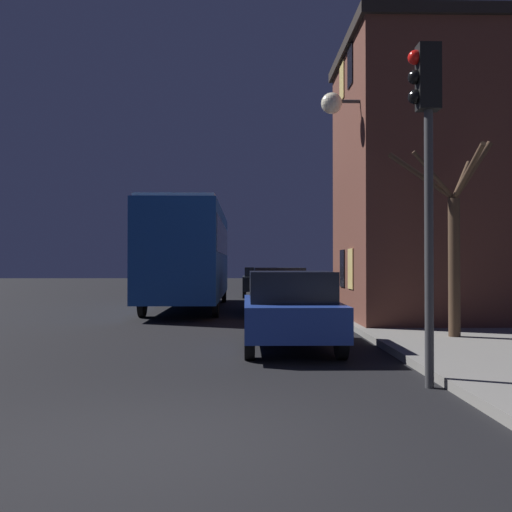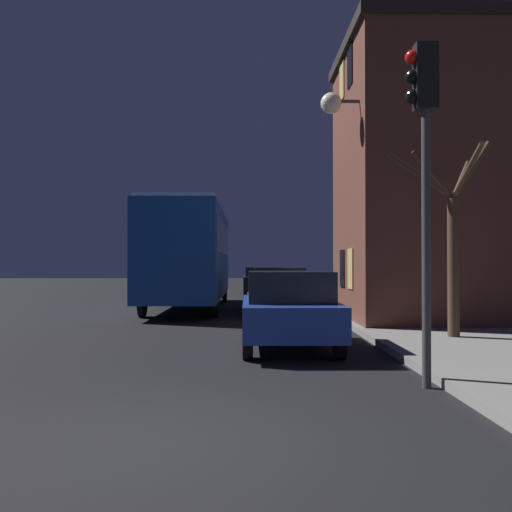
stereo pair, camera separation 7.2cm
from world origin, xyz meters
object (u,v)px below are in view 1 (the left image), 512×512
at_px(car_mid_lane, 278,289).
at_px(car_far_lane, 260,281).
at_px(streetlamp, 347,148).
at_px(bare_tree, 453,238).
at_px(car_near_lane, 290,308).
at_px(traffic_light, 426,142).
at_px(bus, 190,249).

bearing_deg(car_mid_lane, car_far_lane, 92.39).
xyz_separation_m(streetlamp, car_far_lane, (-1.83, 14.60, -3.79)).
relative_size(bare_tree, car_near_lane, 1.05).
distance_m(car_near_lane, car_mid_lane, 8.19).
distance_m(traffic_light, bus, 14.37).
xyz_separation_m(bus, car_far_lane, (2.80, 7.56, -1.41)).
distance_m(bare_tree, car_far_lane, 17.33).
xyz_separation_m(traffic_light, bus, (-4.54, 13.59, -1.13)).
xyz_separation_m(bare_tree, bus, (-6.47, 9.32, -0.02)).
xyz_separation_m(traffic_light, car_mid_lane, (-1.34, 11.72, -2.53)).
height_order(traffic_light, car_near_lane, traffic_light).
relative_size(bus, car_far_lane, 2.73).
xyz_separation_m(bare_tree, car_far_lane, (-3.67, 16.88, -1.43)).
bearing_deg(car_mid_lane, bus, 149.65).
xyz_separation_m(streetlamp, car_mid_lane, (-1.44, 5.17, -3.77)).
relative_size(traffic_light, bus, 0.45).
xyz_separation_m(traffic_light, bare_tree, (1.94, 4.27, -1.11)).
relative_size(car_near_lane, car_far_lane, 1.03).
relative_size(streetlamp, bare_tree, 1.42).
distance_m(bare_tree, car_near_lane, 3.87).
bearing_deg(car_far_lane, traffic_light, -85.31).
bearing_deg(bus, streetlamp, -56.69).
distance_m(car_mid_lane, car_far_lane, 9.44).
bearing_deg(bare_tree, bus, 124.79).
relative_size(bare_tree, bus, 0.40).
bearing_deg(car_far_lane, streetlamp, -82.86).
height_order(streetlamp, bus, streetlamp).
height_order(bare_tree, bus, bare_tree).
bearing_deg(traffic_light, bare_tree, 65.59).
height_order(traffic_light, car_far_lane, traffic_light).
height_order(traffic_light, bus, traffic_light).
distance_m(traffic_light, car_mid_lane, 12.06).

